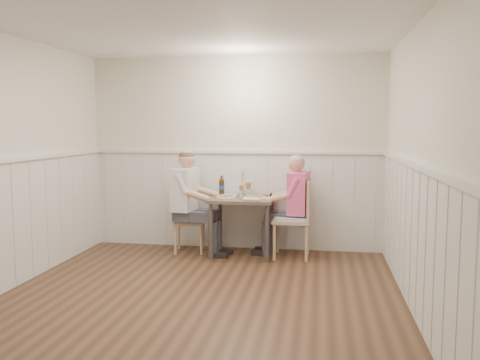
{
  "coord_description": "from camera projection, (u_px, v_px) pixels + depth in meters",
  "views": [
    {
      "loc": [
        1.15,
        -4.56,
        1.66
      ],
      "look_at": [
        0.16,
        1.64,
        1.0
      ],
      "focal_mm": 38.0,
      "sensor_mm": 36.0,
      "label": 1
    }
  ],
  "objects": [
    {
      "name": "wainscot",
      "position": [
        212.0,
        218.0,
        5.43
      ],
      "size": [
        4.0,
        4.49,
        1.34
      ],
      "color": "white",
      "rests_on": "ground"
    },
    {
      "name": "plate_man",
      "position": [
        254.0,
        197.0,
        6.43
      ],
      "size": [
        0.28,
        0.28,
        0.07
      ],
      "color": "white",
      "rests_on": "dining_table"
    },
    {
      "name": "beer_bottle",
      "position": [
        222.0,
        186.0,
        6.81
      ],
      "size": [
        0.07,
        0.07,
        0.26
      ],
      "color": "#31210F",
      "rests_on": "dining_table"
    },
    {
      "name": "diner_cream",
      "position": [
        188.0,
        210.0,
        6.62
      ],
      "size": [
        0.68,
        0.47,
        1.38
      ],
      "color": "#3F3F47",
      "rests_on": "ground"
    },
    {
      "name": "plate_diner",
      "position": [
        225.0,
        196.0,
        6.54
      ],
      "size": [
        0.25,
        0.25,
        0.06
      ],
      "color": "white",
      "rests_on": "dining_table"
    },
    {
      "name": "chair_right",
      "position": [
        297.0,
        216.0,
        6.43
      ],
      "size": [
        0.47,
        0.47,
        0.99
      ],
      "color": "tan",
      "rests_on": "ground"
    },
    {
      "name": "gingham_mat",
      "position": [
        225.0,
        195.0,
        6.79
      ],
      "size": [
        0.34,
        0.28,
        0.01
      ],
      "color": "#627EAD",
      "rests_on": "dining_table"
    },
    {
      "name": "grass_vase",
      "position": [
        241.0,
        183.0,
        6.83
      ],
      "size": [
        0.04,
        0.04,
        0.36
      ],
      "color": "silver",
      "rests_on": "dining_table"
    },
    {
      "name": "man_in_pink",
      "position": [
        295.0,
        213.0,
        6.49
      ],
      "size": [
        0.65,
        0.45,
        1.33
      ],
      "color": "#3F3F47",
      "rests_on": "ground"
    },
    {
      "name": "beer_glass_b",
      "position": [
        241.0,
        187.0,
        6.66
      ],
      "size": [
        0.07,
        0.07,
        0.17
      ],
      "color": "silver",
      "rests_on": "dining_table"
    },
    {
      "name": "dining_table",
      "position": [
        242.0,
        206.0,
        6.55
      ],
      "size": [
        0.81,
        0.7,
        0.75
      ],
      "color": "#494135",
      "rests_on": "ground"
    },
    {
      "name": "ground_plane",
      "position": [
        197.0,
        302.0,
        4.83
      ],
      "size": [
        4.5,
        4.5,
        0.0
      ],
      "primitive_type": "plane",
      "color": "#412919"
    },
    {
      "name": "room_shell",
      "position": [
        195.0,
        142.0,
        4.67
      ],
      "size": [
        4.04,
        4.54,
        2.6
      ],
      "color": "silver",
      "rests_on": "ground"
    },
    {
      "name": "chair_left",
      "position": [
        186.0,
        218.0,
        6.74
      ],
      "size": [
        0.44,
        0.44,
        0.83
      ],
      "color": "tan",
      "rests_on": "ground"
    },
    {
      "name": "rolled_napkin",
      "position": [
        251.0,
        199.0,
        6.24
      ],
      "size": [
        0.2,
        0.05,
        0.04
      ],
      "color": "white",
      "rests_on": "dining_table"
    },
    {
      "name": "beer_glass_a",
      "position": [
        248.0,
        185.0,
        6.75
      ],
      "size": [
        0.08,
        0.08,
        0.2
      ],
      "color": "silver",
      "rests_on": "dining_table"
    }
  ]
}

